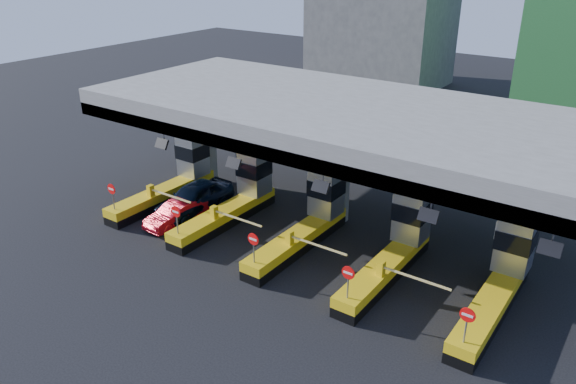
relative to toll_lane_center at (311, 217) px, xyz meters
The scene contains 10 objects.
ground 1.42m from the toll_lane_center, 90.42° to the right, with size 120.00×120.00×0.00m, color black.
toll_canopy 5.40m from the toll_lane_center, 90.02° to the left, with size 28.00×12.09×7.00m.
toll_lane_far_left 10.00m from the toll_lane_center, behind, with size 4.43×8.00×4.16m.
toll_lane_left 5.00m from the toll_lane_center, behind, with size 4.43×8.00×4.16m.
toll_lane_center is the anchor object (origin of this frame).
toll_lane_right 5.00m from the toll_lane_center, ahead, with size 4.43×8.00×4.16m.
toll_lane_far_right 10.00m from the toll_lane_center, ahead, with size 4.43×8.00×4.16m.
bg_building_concrete 39.11m from the toll_lane_center, 111.40° to the left, with size 14.00×10.00×18.00m, color #4C4C49.
van 7.59m from the toll_lane_center, behind, with size 2.14×5.31×1.81m, color black.
red_car 7.86m from the toll_lane_center, 159.01° to the right, with size 1.35×3.88×1.28m, color #AA0D1A.
Camera 1 is at (14.34, -22.25, 14.71)m, focal length 35.00 mm.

